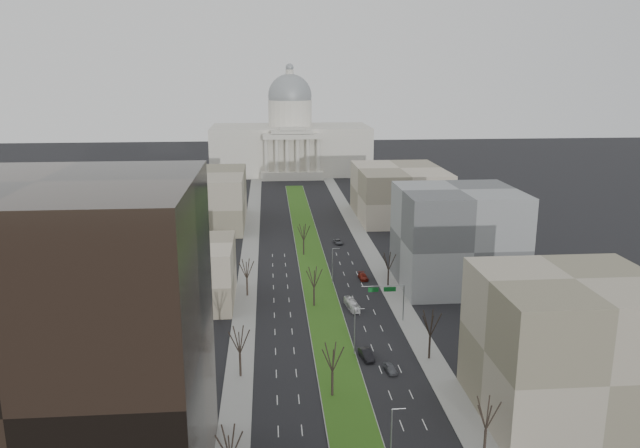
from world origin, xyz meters
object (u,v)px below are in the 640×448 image
car_black (366,354)px  car_red (363,277)px  car_grey_far (338,242)px  car_grey_near (390,368)px  box_van (352,305)px

car_black → car_red: size_ratio=1.04×
car_grey_far → car_red: bearing=-94.9°
car_grey_near → car_grey_far: 83.81m
car_grey_near → box_van: box_van is taller
car_black → car_grey_far: 78.40m
car_red → car_black: bearing=-101.1°
car_grey_near → box_van: (-2.77, 30.19, 0.33)m
box_van → car_grey_near: bearing=-93.5°
car_red → car_grey_far: bearing=91.3°
car_grey_near → box_van: size_ratio=0.56×
car_grey_near → car_grey_far: (0.14, 83.81, -0.06)m
car_red → box_van: (-5.54, -19.87, 0.30)m
car_grey_near → car_black: 6.47m
car_grey_near → car_red: bearing=77.9°
box_van → car_black: bearing=-100.2°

